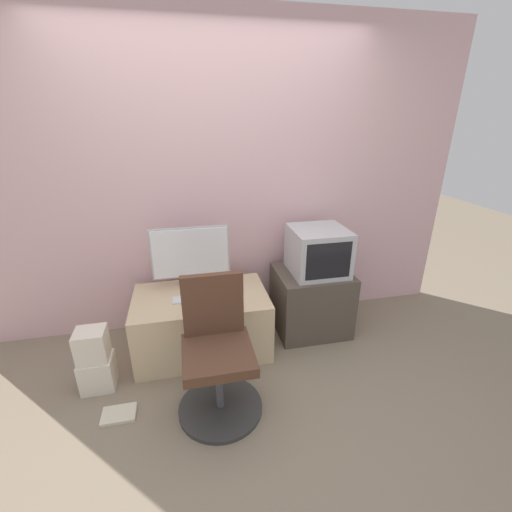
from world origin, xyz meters
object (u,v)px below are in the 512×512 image
at_px(office_chair, 217,358).
at_px(cardboard_box_lower, 98,373).
at_px(crt_tv, 318,251).
at_px(book, 119,414).
at_px(keyboard, 193,299).
at_px(main_monitor, 191,257).
at_px(mouse, 221,295).

distance_m(office_chair, cardboard_box_lower, 0.94).
height_order(crt_tv, cardboard_box_lower, crt_tv).
xyz_separation_m(crt_tv, book, (-1.61, -0.69, -0.76)).
bearing_deg(keyboard, cardboard_box_lower, -160.90).
bearing_deg(book, main_monitor, 53.89).
bearing_deg(office_chair, mouse, 80.77).
relative_size(crt_tv, book, 2.12).
height_order(main_monitor, cardboard_box_lower, main_monitor).
height_order(keyboard, book, keyboard).
bearing_deg(cardboard_box_lower, mouse, 14.80).
relative_size(mouse, book, 0.26).
relative_size(crt_tv, office_chair, 0.50).
relative_size(keyboard, book, 1.41).
distance_m(mouse, book, 1.07).
xyz_separation_m(keyboard, cardboard_box_lower, (-0.71, -0.25, -0.39)).
height_order(main_monitor, crt_tv, main_monitor).
distance_m(cardboard_box_lower, book, 0.37).
height_order(cardboard_box_lower, book, cardboard_box_lower).
bearing_deg(book, cardboard_box_lower, 118.78).
xyz_separation_m(mouse, cardboard_box_lower, (-0.93, -0.25, -0.40)).
xyz_separation_m(mouse, book, (-0.76, -0.56, -0.51)).
relative_size(main_monitor, book, 2.87).
bearing_deg(cardboard_box_lower, keyboard, 19.10).
bearing_deg(cardboard_box_lower, office_chair, -22.51).
xyz_separation_m(main_monitor, mouse, (0.21, -0.20, -0.26)).
height_order(crt_tv, book, crt_tv).
distance_m(mouse, cardboard_box_lower, 1.04).
xyz_separation_m(main_monitor, book, (-0.55, -0.76, -0.77)).
xyz_separation_m(main_monitor, keyboard, (-0.01, -0.20, -0.27)).
height_order(keyboard, office_chair, office_chair).
bearing_deg(keyboard, book, -134.00).
bearing_deg(office_chair, crt_tv, 37.15).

